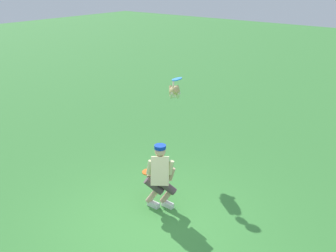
% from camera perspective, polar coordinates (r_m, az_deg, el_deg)
% --- Properties ---
extents(ground_plane, '(60.00, 60.00, 0.00)m').
position_cam_1_polar(ground_plane, '(7.61, -2.57, -13.97)').
color(ground_plane, '#3B8338').
extents(person, '(0.71, 0.56, 1.29)m').
position_cam_1_polar(person, '(7.82, -1.11, -6.91)').
color(person, silver).
rests_on(person, ground_plane).
extents(dog, '(0.71, 0.78, 0.49)m').
position_cam_1_polar(dog, '(9.49, 0.94, 4.83)').
color(dog, tan).
extents(frisbee_flying, '(0.29, 0.29, 0.09)m').
position_cam_1_polar(frisbee_flying, '(9.13, 1.25, 6.59)').
color(frisbee_flying, '#2A8EEF').
extents(frisbee_held, '(0.38, 0.38, 0.04)m').
position_cam_1_polar(frisbee_held, '(8.14, -2.70, -6.43)').
color(frisbee_held, '#EC5711').
rests_on(frisbee_held, person).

